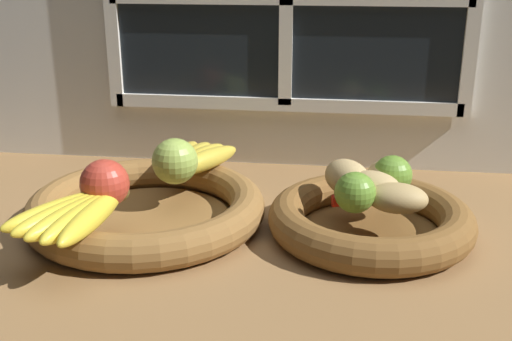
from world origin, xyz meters
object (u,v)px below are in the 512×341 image
object	(u,v)px
potato_oblong	(347,177)
fruit_bowl_right	(370,220)
potato_large	(373,187)
banana_bunch_back	(191,159)
banana_bunch_front	(78,213)
apple_red_front	(105,184)
fruit_bowl_left	(147,208)
potato_small	(397,198)
lime_far	(392,175)
lime_near	(355,193)
potato_back	(385,177)
chili_pepper	(369,201)
apple_green_back	(175,161)

from	to	relation	value
potato_oblong	fruit_bowl_right	bearing A→B (deg)	-37.87
potato_large	fruit_bowl_right	bearing A→B (deg)	0.00
banana_bunch_back	potato_oblong	xyz separation A→B (cm)	(25.17, -8.19, 0.94)
banana_bunch_front	apple_red_front	bearing A→B (deg)	76.04
fruit_bowl_right	banana_bunch_back	bearing A→B (deg)	159.14
apple_red_front	fruit_bowl_left	bearing A→B (deg)	60.59
potato_small	lime_far	size ratio (longest dim) A/B	1.44
banana_bunch_front	lime_near	world-z (taller)	lime_near
potato_back	chili_pepper	bearing A→B (deg)	-112.55
apple_green_back	fruit_bowl_left	bearing A→B (deg)	-132.42
potato_small	chili_pepper	xyz separation A→B (cm)	(-3.67, 1.44, -1.15)
apple_red_front	lime_near	size ratio (longest dim) A/B	1.20
chili_pepper	fruit_bowl_left	bearing A→B (deg)	168.28
fruit_bowl_left	banana_bunch_back	world-z (taller)	banana_bunch_back
fruit_bowl_right	potato_small	distance (cm)	6.54
potato_large	banana_bunch_front	bearing A→B (deg)	-161.95
fruit_bowl_right	potato_oblong	xyz separation A→B (cm)	(-3.53, 2.75, 5.33)
potato_small	potato_back	bearing A→B (deg)	98.97
fruit_bowl_right	potato_back	distance (cm)	6.91
potato_large	chili_pepper	size ratio (longest dim) A/B	0.80
fruit_bowl_left	potato_large	xyz separation A→B (cm)	(33.01, 0.00, 5.06)
lime_near	lime_far	xyz separation A→B (cm)	(5.49, 7.60, 0.05)
lime_far	potato_small	bearing A→B (deg)	-88.51
banana_bunch_back	chili_pepper	xyz separation A→B (cm)	(28.16, -12.63, -0.74)
potato_large	lime_near	xyz separation A→B (cm)	(-2.53, -3.80, 0.53)
banana_bunch_back	apple_green_back	bearing A→B (deg)	-95.80
apple_red_front	lime_far	distance (cm)	40.89
potato_back	potato_oblong	bearing A→B (deg)	-164.05
apple_green_back	chili_pepper	xyz separation A→B (cm)	(28.87, -5.65, -2.63)
banana_bunch_back	potato_large	bearing A→B (deg)	-20.86
potato_back	banana_bunch_front	bearing A→B (deg)	-157.34
fruit_bowl_right	apple_red_front	xyz separation A→B (cm)	(-36.63, -6.41, 6.16)
apple_red_front	banana_bunch_front	distance (cm)	6.46
chili_pepper	apple_green_back	bearing A→B (deg)	160.21
lime_near	chili_pepper	size ratio (longest dim) A/B	0.56
fruit_bowl_right	apple_green_back	world-z (taller)	apple_green_back
potato_small	potato_large	xyz separation A→B (cm)	(-3.14, 3.14, 0.25)
apple_green_back	lime_far	xyz separation A→B (cm)	(32.36, -0.15, -0.64)
potato_small	potato_back	size ratio (longest dim) A/B	1.03
fruit_bowl_right	chili_pepper	distance (cm)	4.06
fruit_bowl_left	potato_back	xyz separation A→B (cm)	(34.98, 4.31, 5.04)
fruit_bowl_left	potato_back	bearing A→B (deg)	7.03
apple_green_back	potato_back	distance (cm)	31.39
apple_green_back	potato_oblong	xyz separation A→B (cm)	(25.87, -1.21, -0.95)
potato_oblong	chili_pepper	world-z (taller)	potato_oblong
potato_large	lime_far	world-z (taller)	lime_far
lime_far	banana_bunch_back	bearing A→B (deg)	167.30
fruit_bowl_right	lime_far	size ratio (longest dim) A/B	5.10
apple_red_front	potato_back	xyz separation A→B (cm)	(38.59, 10.73, -1.13)
banana_bunch_front	chili_pepper	xyz separation A→B (cm)	(37.59, 10.73, -0.68)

